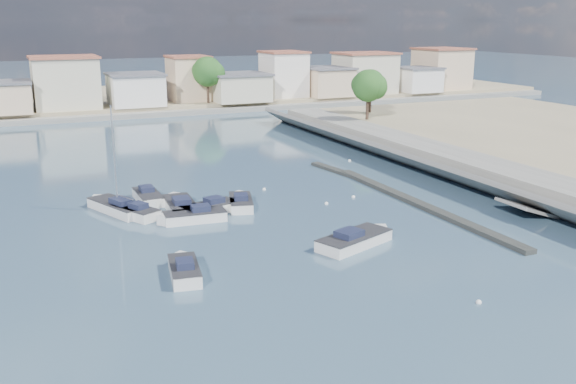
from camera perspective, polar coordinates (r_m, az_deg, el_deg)
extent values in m
plane|color=#2C4859|center=(78.87, -5.39, 3.79)|extent=(400.00, 400.00, 0.00)
cube|color=slate|center=(64.82, 18.39, 1.44)|extent=(5.00, 90.00, 1.80)
cube|color=slate|center=(62.03, 15.39, 1.08)|extent=(4.17, 90.00, 2.86)
cube|color=slate|center=(55.64, 21.03, -1.51)|extent=(5.31, 3.50, 1.94)
cube|color=black|center=(55.67, 11.54, -1.02)|extent=(1.00, 26.00, 0.35)
cube|color=black|center=(66.94, 4.30, 1.93)|extent=(2.00, 8.05, 0.30)
cube|color=gray|center=(128.62, -12.90, 8.15)|extent=(160.00, 40.00, 1.40)
cube|color=slate|center=(108.27, -10.69, 6.87)|extent=(160.00, 2.50, 0.80)
cube|color=beige|center=(109.06, -23.73, 7.66)|extent=(7.00, 8.00, 4.50)
cube|color=#595960|center=(108.83, -23.87, 8.92)|extent=(7.42, 8.48, 0.35)
cube|color=beige|center=(111.28, -19.17, 9.12)|extent=(10.00, 9.00, 8.00)
cube|color=#99513D|center=(110.98, -19.36, 11.26)|extent=(10.60, 9.54, 0.35)
cube|color=white|center=(111.90, -13.39, 8.79)|extent=(8.50, 8.50, 5.00)
cube|color=#595960|center=(111.66, -13.47, 10.16)|extent=(9.01, 9.01, 0.35)
cube|color=beige|center=(116.91, -8.83, 9.89)|extent=(6.50, 7.50, 7.50)
cube|color=#99513D|center=(116.64, -8.91, 11.81)|extent=(6.89, 7.95, 0.35)
cube|color=beige|center=(115.62, -4.39, 9.21)|extent=(9.50, 9.00, 4.50)
cube|color=#595960|center=(115.40, -4.42, 10.41)|extent=(10.07, 9.54, 0.35)
cube|color=white|center=(121.89, -0.39, 10.38)|extent=(7.00, 8.00, 8.00)
cube|color=#99513D|center=(121.62, -0.39, 12.34)|extent=(7.42, 8.48, 0.35)
cube|color=beige|center=(123.63, 3.44, 9.72)|extent=(8.00, 9.00, 5.00)
cube|color=#595960|center=(123.41, 3.46, 10.96)|extent=(8.48, 9.54, 0.35)
cube|color=beige|center=(128.74, 6.87, 10.41)|extent=(10.50, 8.50, 7.50)
cube|color=#99513D|center=(128.49, 6.92, 12.16)|extent=(11.13, 9.01, 0.35)
cube|color=white|center=(133.14, 11.43, 9.73)|extent=(7.50, 7.50, 4.50)
cube|color=#595960|center=(132.95, 11.49, 10.77)|extent=(7.95, 7.95, 0.35)
cube|color=beige|center=(140.13, 13.48, 10.58)|extent=(9.00, 9.50, 8.00)
cube|color=#99513D|center=(139.89, 13.59, 12.29)|extent=(9.54, 10.07, 0.35)
cylinder|color=#38281E|center=(112.81, -17.58, 8.02)|extent=(0.44, 0.44, 2.93)
sphere|color=#164416|center=(112.53, -17.70, 9.48)|extent=(4.16, 4.16, 4.16)
sphere|color=#164416|center=(112.12, -17.26, 9.40)|extent=(3.12, 3.12, 3.12)
sphere|color=#164416|center=(112.84, -18.06, 9.53)|extent=(2.86, 2.86, 2.86)
cylinder|color=#38281E|center=(112.86, -7.12, 8.77)|extent=(0.44, 0.44, 3.60)
sphere|color=#164416|center=(112.53, -7.18, 10.57)|extent=(5.12, 5.12, 5.12)
sphere|color=#164416|center=(112.22, -6.60, 10.46)|extent=(3.84, 3.84, 3.84)
sphere|color=#164416|center=(112.75, -7.65, 10.65)|extent=(3.52, 3.52, 3.52)
cylinder|color=#38281E|center=(121.20, -0.19, 9.20)|extent=(0.44, 0.44, 3.15)
sphere|color=#164416|center=(120.92, -0.20, 10.67)|extent=(4.48, 4.48, 4.48)
sphere|color=#164416|center=(120.76, 0.28, 10.57)|extent=(3.36, 3.36, 3.36)
sphere|color=#164416|center=(121.01, -0.59, 10.74)|extent=(3.08, 3.08, 3.08)
cylinder|color=#38281E|center=(127.58, 6.67, 9.30)|extent=(0.44, 0.44, 2.70)
sphere|color=#164416|center=(127.35, 6.71, 10.49)|extent=(3.84, 3.84, 3.84)
sphere|color=#164416|center=(127.32, 7.10, 10.40)|extent=(2.88, 2.88, 2.88)
sphere|color=#164416|center=(127.35, 6.39, 10.55)|extent=(2.64, 2.64, 2.64)
cylinder|color=#38281E|center=(91.04, 7.07, 7.41)|extent=(0.44, 0.44, 3.15)
sphere|color=#164416|center=(90.69, 7.13, 9.36)|extent=(4.48, 4.48, 4.48)
sphere|color=#164416|center=(90.67, 7.77, 9.20)|extent=(3.36, 3.36, 3.36)
sphere|color=#164416|center=(90.68, 6.61, 9.46)|extent=(3.08, 3.08, 3.08)
cylinder|color=#38281E|center=(98.20, 7.29, 7.88)|extent=(0.44, 0.44, 2.93)
sphere|color=#164416|center=(97.89, 7.34, 9.56)|extent=(4.16, 4.16, 4.16)
sphere|color=#164416|center=(97.87, 7.90, 9.43)|extent=(3.12, 3.12, 3.12)
sphere|color=#164416|center=(97.88, 6.90, 9.65)|extent=(2.86, 2.86, 2.86)
cube|color=silver|center=(40.14, -9.18, -7.08)|extent=(2.35, 4.51, 1.00)
cube|color=silver|center=(41.85, -9.44, -6.15)|extent=(1.66, 1.66, 1.00)
cube|color=#262628|center=(39.95, -9.21, -6.42)|extent=(2.38, 4.52, 0.08)
cube|color=#1D223B|center=(39.47, -9.16, -6.32)|extent=(1.24, 1.44, 0.48)
cube|color=silver|center=(54.13, -4.22, -1.07)|extent=(3.01, 4.81, 1.00)
cube|color=silver|center=(55.97, -4.33, -0.53)|extent=(1.74, 1.74, 1.00)
cube|color=#262628|center=(54.00, -4.23, -0.56)|extent=(3.05, 4.82, 0.08)
cube|color=#1D223B|center=(53.50, -4.21, -0.44)|extent=(1.46, 1.61, 0.48)
cube|color=silver|center=(50.79, -8.28, -2.28)|extent=(4.93, 2.22, 1.00)
cube|color=silver|center=(50.48, -10.59, -2.50)|extent=(1.81, 1.81, 1.00)
cube|color=#262628|center=(50.65, -8.30, -1.74)|extent=(4.93, 2.26, 0.08)
cube|color=#1D223B|center=(50.66, -7.78, -1.43)|extent=(1.53, 1.25, 0.48)
cube|color=silver|center=(52.75, -6.99, -1.58)|extent=(5.12, 3.21, 1.00)
cube|color=silver|center=(51.72, -8.87, -1.99)|extent=(1.87, 1.87, 1.00)
cube|color=#262628|center=(52.61, -7.00, -1.06)|extent=(5.13, 3.25, 0.08)
cube|color=#1D223B|center=(52.80, -6.58, -0.72)|extent=(1.71, 1.56, 0.48)
cube|color=silver|center=(53.73, -9.52, -1.37)|extent=(2.54, 5.59, 1.00)
cube|color=silver|center=(55.95, -9.96, -0.73)|extent=(2.15, 2.15, 1.00)
cube|color=#262628|center=(53.59, -9.54, -0.86)|extent=(2.58, 5.59, 0.08)
cube|color=#1D223B|center=(53.01, -9.45, -0.76)|extent=(1.45, 1.73, 0.48)
cube|color=silver|center=(52.75, -13.40, -1.89)|extent=(3.50, 4.65, 1.00)
cube|color=silver|center=(54.19, -14.60, -1.51)|extent=(1.55, 1.55, 1.00)
cube|color=#262628|center=(52.61, -13.43, -1.37)|extent=(3.53, 4.66, 0.08)
cube|color=#1D223B|center=(52.21, -13.16, -1.20)|extent=(1.55, 1.64, 0.48)
cube|color=silver|center=(57.04, -12.32, -0.55)|extent=(1.87, 4.81, 1.00)
cube|color=silver|center=(55.09, -11.85, -1.08)|extent=(1.81, 1.81, 1.00)
cube|color=#262628|center=(56.91, -12.35, -0.06)|extent=(1.90, 4.81, 0.08)
cube|color=#1D223B|center=(57.30, -12.47, 0.28)|extent=(1.14, 1.45, 0.48)
cube|color=silver|center=(45.17, 5.90, -4.42)|extent=(6.24, 4.23, 1.00)
cube|color=silver|center=(47.04, 7.83, -3.68)|extent=(2.12, 2.12, 1.00)
cube|color=#262628|center=(45.01, 5.92, -3.82)|extent=(6.25, 4.27, 0.08)
cube|color=#1D223B|center=(44.50, 5.46, -3.70)|extent=(2.14, 1.95, 0.48)
cube|color=silver|center=(54.54, -14.88, -1.43)|extent=(4.27, 6.58, 1.00)
cube|color=silver|center=(56.85, -16.32, -0.87)|extent=(1.93, 1.93, 1.00)
cube|color=#262628|center=(54.41, -14.92, -0.92)|extent=(4.31, 6.60, 0.08)
cube|color=#1D223B|center=(53.82, -14.59, -0.81)|extent=(1.90, 2.22, 0.48)
cylinder|color=silver|center=(53.48, -15.20, 3.20)|extent=(0.12, 0.12, 8.00)
cylinder|color=silver|center=(53.23, -14.30, -0.45)|extent=(0.97, 2.26, 0.08)
sphere|color=white|center=(50.16, 17.38, -3.36)|extent=(0.33, 0.33, 0.33)
sphere|color=white|center=(55.13, 3.44, -1.03)|extent=(0.33, 0.33, 0.33)
sphere|color=white|center=(37.81, 16.59, -9.39)|extent=(0.33, 0.33, 0.33)
sphere|color=white|center=(57.33, 5.84, -0.45)|extent=(0.33, 0.33, 0.33)
sphere|color=white|center=(59.66, -2.13, 0.23)|extent=(0.33, 0.33, 0.33)
sphere|color=white|center=(72.21, 5.50, 2.79)|extent=(0.33, 0.33, 0.33)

